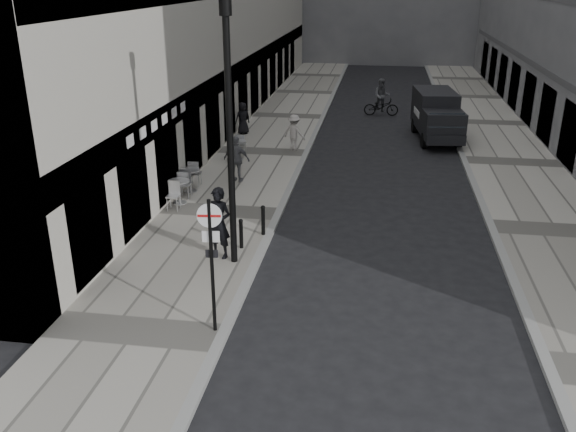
% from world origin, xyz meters
% --- Properties ---
extents(ground, '(120.00, 120.00, 0.00)m').
position_xyz_m(ground, '(0.00, 0.00, 0.00)').
color(ground, black).
rests_on(ground, ground).
extents(sidewalk, '(4.00, 60.00, 0.12)m').
position_xyz_m(sidewalk, '(-2.00, 18.00, 0.06)').
color(sidewalk, '#ACA79C').
rests_on(sidewalk, ground).
extents(far_sidewalk, '(4.00, 60.00, 0.12)m').
position_xyz_m(far_sidewalk, '(9.00, 18.00, 0.06)').
color(far_sidewalk, '#ACA79C').
rests_on(far_sidewalk, ground).
extents(walking_man, '(0.87, 0.71, 2.07)m').
position_xyz_m(walking_man, '(-1.07, 6.80, 1.15)').
color(walking_man, black).
rests_on(walking_man, sidewalk).
extents(sign_post, '(0.54, 0.12, 3.17)m').
position_xyz_m(sign_post, '(-0.20, 3.00, 2.15)').
color(sign_post, black).
rests_on(sign_post, sidewalk).
extents(lamppost, '(0.32, 0.32, 7.00)m').
position_xyz_m(lamppost, '(-0.60, 6.56, 4.02)').
color(lamppost, black).
rests_on(lamppost, sidewalk).
extents(bollard_near, '(0.11, 0.11, 0.85)m').
position_xyz_m(bollard_near, '(-0.60, 7.48, 0.55)').
color(bollard_near, black).
rests_on(bollard_near, sidewalk).
extents(bollard_far, '(0.12, 0.12, 0.89)m').
position_xyz_m(bollard_far, '(-0.15, 8.56, 0.57)').
color(bollard_far, black).
rests_on(bollard_far, sidewalk).
extents(panel_van, '(2.34, 5.08, 2.31)m').
position_xyz_m(panel_van, '(5.98, 21.88, 1.30)').
color(panel_van, black).
rests_on(panel_van, ground).
extents(cyclist, '(2.00, 0.78, 2.13)m').
position_xyz_m(cyclist, '(3.27, 27.00, 0.83)').
color(cyclist, black).
rests_on(cyclist, ground).
extents(pedestrian_a, '(1.11, 0.62, 1.80)m').
position_xyz_m(pedestrian_a, '(-2.14, 13.53, 1.02)').
color(pedestrian_a, '#5A5A5F').
rests_on(pedestrian_a, sidewalk).
extents(pedestrian_b, '(1.21, 0.98, 1.64)m').
position_xyz_m(pedestrian_b, '(-0.60, 18.43, 0.94)').
color(pedestrian_b, '#B4ACA6').
rests_on(pedestrian_b, sidewalk).
extents(pedestrian_c, '(0.93, 0.86, 1.60)m').
position_xyz_m(pedestrian_c, '(-3.60, 21.08, 0.92)').
color(pedestrian_c, black).
rests_on(pedestrian_c, sidewalk).
extents(cafe_table_near, '(0.78, 1.76, 1.00)m').
position_xyz_m(cafe_table_near, '(-3.60, 12.11, 0.63)').
color(cafe_table_near, silver).
rests_on(cafe_table_near, sidewalk).
extents(cafe_table_mid, '(0.76, 1.72, 0.98)m').
position_xyz_m(cafe_table_mid, '(-3.60, 10.86, 0.62)').
color(cafe_table_mid, silver).
rests_on(cafe_table_mid, sidewalk).
extents(cafe_table_far, '(0.76, 1.73, 0.98)m').
position_xyz_m(cafe_table_far, '(-2.80, 16.49, 0.62)').
color(cafe_table_far, silver).
rests_on(cafe_table_far, sidewalk).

